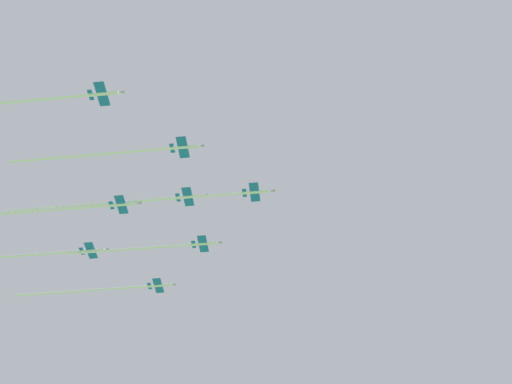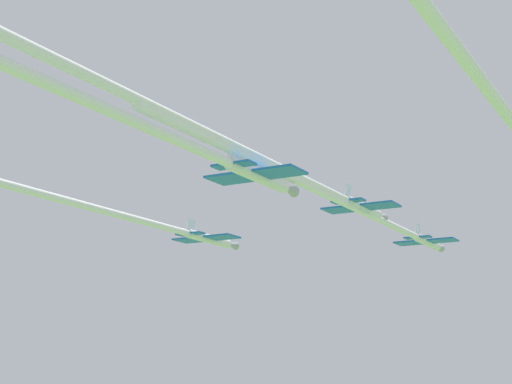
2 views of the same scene
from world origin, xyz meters
TOP-DOWN VIEW (x-y plane):
  - jet_lead at (-25.72, -10.39)m, footprint 55.50×33.82m
  - jet_port_inner at (-48.53, -1.29)m, footprint 46.69×28.56m
  - jet_port_outer at (-45.09, -21.96)m, footprint 57.56×35.05m
  - jet_port_trail at (-65.24, -34.00)m, footprint 61.33×37.30m

SIDE VIEW (x-z plane):
  - jet_port_trail at x=-65.24m, z-range 144.49..146.69m
  - jet_port_inner at x=-48.53m, z-range 144.69..146.89m
  - jet_lead at x=-25.72m, z-range 145.56..147.76m
  - jet_port_outer at x=-45.09m, z-range 145.93..148.13m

